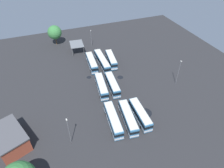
{
  "coord_description": "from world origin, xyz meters",
  "views": [
    {
      "loc": [
        -49.62,
        19.18,
        45.32
      ],
      "look_at": [
        0.71,
        -0.14,
        1.53
      ],
      "focal_mm": 32.28,
      "sensor_mm": 36.0,
      "label": 1
    }
  ],
  "objects_px": {
    "maintenance_shelter": "(77,44)",
    "lamp_post_by_building": "(69,130)",
    "bus_row0_slot2": "(113,120)",
    "bus_row2_slot2": "(92,63)",
    "lamp_post_mid_lot": "(179,72)",
    "bus_row0_slot0": "(140,114)",
    "bus_row1_slot2": "(101,86)",
    "bus_row2_slot0": "(111,59)",
    "bus_row1_slot1": "(112,85)",
    "depot_building": "(10,139)",
    "bus_row0_slot1": "(128,118)",
    "tree_north_edge": "(55,32)",
    "bus_row2_slot1": "(102,61)",
    "lamp_post_near_entrance": "(91,38)"
  },
  "relations": [
    {
      "from": "bus_row0_slot1",
      "to": "lamp_post_mid_lot",
      "type": "height_order",
      "value": "lamp_post_mid_lot"
    },
    {
      "from": "bus_row0_slot2",
      "to": "tree_north_edge",
      "type": "distance_m",
      "value": 54.89
    },
    {
      "from": "lamp_post_mid_lot",
      "to": "bus_row0_slot0",
      "type": "bearing_deg",
      "value": 117.5
    },
    {
      "from": "bus_row0_slot1",
      "to": "lamp_post_near_entrance",
      "type": "height_order",
      "value": "lamp_post_near_entrance"
    },
    {
      "from": "bus_row0_slot2",
      "to": "lamp_post_by_building",
      "type": "distance_m",
      "value": 13.0
    },
    {
      "from": "bus_row2_slot1",
      "to": "lamp_post_near_entrance",
      "type": "relative_size",
      "value": 1.89
    },
    {
      "from": "bus_row1_slot2",
      "to": "depot_building",
      "type": "bearing_deg",
      "value": 113.15
    },
    {
      "from": "bus_row0_slot0",
      "to": "lamp_post_near_entrance",
      "type": "relative_size",
      "value": 1.46
    },
    {
      "from": "bus_row0_slot2",
      "to": "bus_row2_slot2",
      "type": "height_order",
      "value": "same"
    },
    {
      "from": "depot_building",
      "to": "bus_row2_slot2",
      "type": "bearing_deg",
      "value": -47.24
    },
    {
      "from": "bus_row1_slot2",
      "to": "lamp_post_mid_lot",
      "type": "bearing_deg",
      "value": -102.45
    },
    {
      "from": "bus_row1_slot1",
      "to": "bus_row0_slot2",
      "type": "bearing_deg",
      "value": 159.58
    },
    {
      "from": "bus_row0_slot2",
      "to": "maintenance_shelter",
      "type": "relative_size",
      "value": 1.59
    },
    {
      "from": "tree_north_edge",
      "to": "depot_building",
      "type": "bearing_deg",
      "value": 159.14
    },
    {
      "from": "maintenance_shelter",
      "to": "lamp_post_by_building",
      "type": "relative_size",
      "value": 0.85
    },
    {
      "from": "depot_building",
      "to": "lamp_post_near_entrance",
      "type": "relative_size",
      "value": 1.64
    },
    {
      "from": "bus_row0_slot2",
      "to": "bus_row0_slot1",
      "type": "bearing_deg",
      "value": -100.88
    },
    {
      "from": "bus_row0_slot0",
      "to": "bus_row2_slot1",
      "type": "distance_m",
      "value": 30.84
    },
    {
      "from": "bus_row2_slot0",
      "to": "lamp_post_mid_lot",
      "type": "relative_size",
      "value": 1.21
    },
    {
      "from": "bus_row0_slot1",
      "to": "bus_row2_slot0",
      "type": "relative_size",
      "value": 1.07
    },
    {
      "from": "bus_row2_slot0",
      "to": "bus_row2_slot2",
      "type": "distance_m",
      "value": 8.01
    },
    {
      "from": "maintenance_shelter",
      "to": "lamp_post_near_entrance",
      "type": "xyz_separation_m",
      "value": [
        2.75,
        -7.38,
        0.55
      ]
    },
    {
      "from": "bus_row1_slot1",
      "to": "lamp_post_by_building",
      "type": "distance_m",
      "value": 24.55
    },
    {
      "from": "maintenance_shelter",
      "to": "lamp_post_by_building",
      "type": "bearing_deg",
      "value": 164.64
    },
    {
      "from": "bus_row2_slot0",
      "to": "bus_row1_slot2",
      "type": "bearing_deg",
      "value": 148.09
    },
    {
      "from": "lamp_post_mid_lot",
      "to": "bus_row0_slot2",
      "type": "bearing_deg",
      "value": 108.67
    },
    {
      "from": "lamp_post_near_entrance",
      "to": "bus_row1_slot1",
      "type": "bearing_deg",
      "value": 176.45
    },
    {
      "from": "bus_row2_slot0",
      "to": "maintenance_shelter",
      "type": "bearing_deg",
      "value": 36.98
    },
    {
      "from": "bus_row2_slot0",
      "to": "lamp_post_near_entrance",
      "type": "xyz_separation_m",
      "value": [
        16.92,
        3.29,
        2.42
      ]
    },
    {
      "from": "bus_row0_slot0",
      "to": "bus_row0_slot1",
      "type": "bearing_deg",
      "value": 88.79
    },
    {
      "from": "bus_row2_slot0",
      "to": "lamp_post_mid_lot",
      "type": "xyz_separation_m",
      "value": [
        -20.38,
        -17.07,
        3.26
      ]
    },
    {
      "from": "tree_north_edge",
      "to": "bus_row2_slot1",
      "type": "bearing_deg",
      "value": -149.41
    },
    {
      "from": "tree_north_edge",
      "to": "bus_row1_slot2",
      "type": "bearing_deg",
      "value": -166.94
    },
    {
      "from": "bus_row0_slot0",
      "to": "lamp_post_mid_lot",
      "type": "distance_m",
      "value": 22.52
    },
    {
      "from": "bus_row1_slot1",
      "to": "maintenance_shelter",
      "type": "distance_m",
      "value": 29.83
    },
    {
      "from": "bus_row0_slot2",
      "to": "bus_row2_slot2",
      "type": "xyz_separation_m",
      "value": [
        30.41,
        -2.76,
        -0.0
      ]
    },
    {
      "from": "bus_row0_slot0",
      "to": "lamp_post_mid_lot",
      "type": "xyz_separation_m",
      "value": [
        10.29,
        -19.77,
        3.26
      ]
    },
    {
      "from": "bus_row0_slot1",
      "to": "maintenance_shelter",
      "type": "relative_size",
      "value": 1.57
    },
    {
      "from": "bus_row2_slot0",
      "to": "lamp_post_by_building",
      "type": "distance_m",
      "value": 39.33
    },
    {
      "from": "bus_row2_slot2",
      "to": "lamp_post_near_entrance",
      "type": "height_order",
      "value": "lamp_post_near_entrance"
    },
    {
      "from": "bus_row1_slot1",
      "to": "bus_row2_slot2",
      "type": "bearing_deg",
      "value": 9.72
    },
    {
      "from": "bus_row1_slot2",
      "to": "lamp_post_near_entrance",
      "type": "xyz_separation_m",
      "value": [
        31.53,
        -5.81,
        2.42
      ]
    },
    {
      "from": "bus_row1_slot1",
      "to": "depot_building",
      "type": "distance_m",
      "value": 34.47
    },
    {
      "from": "bus_row2_slot1",
      "to": "lamp_post_mid_lot",
      "type": "relative_size",
      "value": 1.56
    },
    {
      "from": "bus_row0_slot0",
      "to": "bus_row1_slot2",
      "type": "relative_size",
      "value": 0.96
    },
    {
      "from": "bus_row1_slot2",
      "to": "bus_row2_slot2",
      "type": "height_order",
      "value": "same"
    },
    {
      "from": "bus_row0_slot2",
      "to": "bus_row1_slot1",
      "type": "bearing_deg",
      "value": -20.42
    },
    {
      "from": "bus_row1_slot2",
      "to": "bus_row2_slot0",
      "type": "relative_size",
      "value": 1.04
    },
    {
      "from": "bus_row2_slot0",
      "to": "lamp_post_near_entrance",
      "type": "height_order",
      "value": "lamp_post_near_entrance"
    },
    {
      "from": "bus_row2_slot2",
      "to": "bus_row2_slot0",
      "type": "bearing_deg",
      "value": -94.57
    }
  ]
}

